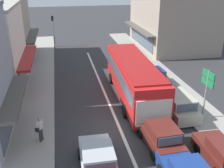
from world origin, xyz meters
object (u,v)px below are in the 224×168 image
at_px(city_bus, 133,76).
at_px(parked_sedan_kerb_third, 154,77).
at_px(hatchback_adjacent_lane_trail, 161,137).
at_px(parked_wagon_kerb_second, 176,104).
at_px(sedan_behind_bus_mid, 98,162).
at_px(pedestrian_with_handbag_near, 40,128).
at_px(traffic_light_downstreet, 53,26).
at_px(directional_road_sign, 207,83).

height_order(city_bus, parked_sedan_kerb_third, city_bus).
height_order(hatchback_adjacent_lane_trail, parked_sedan_kerb_third, hatchback_adjacent_lane_trail).
bearing_deg(parked_wagon_kerb_second, city_bus, 127.27).
distance_m(sedan_behind_bus_mid, parked_sedan_kerb_third, 12.45).
xyz_separation_m(city_bus, parked_wagon_kerb_second, (2.37, -3.12, -1.14)).
height_order(sedan_behind_bus_mid, parked_sedan_kerb_third, same).
relative_size(sedan_behind_bus_mid, pedestrian_with_handbag_near, 2.60).
bearing_deg(traffic_light_downstreet, city_bus, -70.80).
relative_size(city_bus, directional_road_sign, 3.04).
xyz_separation_m(parked_sedan_kerb_third, directional_road_sign, (1.20, -6.61, 2.04)).
height_order(sedan_behind_bus_mid, hatchback_adjacent_lane_trail, hatchback_adjacent_lane_trail).
bearing_deg(sedan_behind_bus_mid, parked_wagon_kerb_second, 37.51).
bearing_deg(parked_sedan_kerb_third, sedan_behind_bus_mid, -122.79).
bearing_deg(sedan_behind_bus_mid, hatchback_adjacent_lane_trail, 19.60).
distance_m(city_bus, pedestrian_with_handbag_near, 8.60).
relative_size(city_bus, pedestrian_with_handbag_near, 6.72).
bearing_deg(pedestrian_with_handbag_near, sedan_behind_bus_mid, -47.32).
distance_m(hatchback_adjacent_lane_trail, parked_wagon_kerb_second, 4.40).
relative_size(sedan_behind_bus_mid, parked_wagon_kerb_second, 0.94).
height_order(city_bus, traffic_light_downstreet, traffic_light_downstreet).
bearing_deg(city_bus, parked_wagon_kerb_second, -52.73).
distance_m(traffic_light_downstreet, pedestrian_with_handbag_near, 22.77).
xyz_separation_m(hatchback_adjacent_lane_trail, directional_road_sign, (4.05, 2.47, 1.99)).
height_order(city_bus, parked_wagon_kerb_second, city_bus).
distance_m(sedan_behind_bus_mid, parked_wagon_kerb_second, 8.14).
distance_m(sedan_behind_bus_mid, hatchback_adjacent_lane_trail, 4.13).
xyz_separation_m(hatchback_adjacent_lane_trail, pedestrian_with_handbag_near, (-6.84, 1.81, 0.36)).
height_order(sedan_behind_bus_mid, parked_wagon_kerb_second, parked_wagon_kerb_second).
height_order(parked_sedan_kerb_third, directional_road_sign, directional_road_sign).
distance_m(sedan_behind_bus_mid, pedestrian_with_handbag_near, 4.37).
bearing_deg(city_bus, parked_sedan_kerb_third, 42.03).
bearing_deg(parked_sedan_kerb_third, hatchback_adjacent_lane_trail, -107.41).
relative_size(city_bus, sedan_behind_bus_mid, 2.58).
bearing_deg(sedan_behind_bus_mid, city_bus, 63.15).
height_order(city_bus, sedan_behind_bus_mid, city_bus).
height_order(sedan_behind_bus_mid, directional_road_sign, directional_road_sign).
relative_size(sedan_behind_bus_mid, parked_sedan_kerb_third, 1.00).
distance_m(city_bus, parked_sedan_kerb_third, 3.77).
relative_size(parked_wagon_kerb_second, pedestrian_with_handbag_near, 2.78).
relative_size(hatchback_adjacent_lane_trail, directional_road_sign, 1.04).
bearing_deg(directional_road_sign, hatchback_adjacent_lane_trail, -148.67).
relative_size(sedan_behind_bus_mid, hatchback_adjacent_lane_trail, 1.14).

